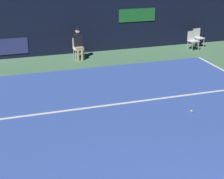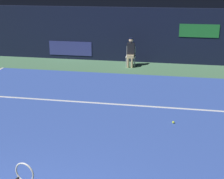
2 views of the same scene
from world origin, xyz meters
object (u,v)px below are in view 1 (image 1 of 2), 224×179
Objects in this scene: courtside_chair_near at (198,36)px; tennis_ball at (191,111)px; courtside_chair_far at (193,39)px; line_judge_on_chair at (78,44)px.

courtside_chair_near reaches higher than tennis_ball.
courtside_chair_far is 7.04m from tennis_ball.
courtside_chair_near is 7.70m from tennis_ball.
courtside_chair_far is at bearing 60.58° from tennis_ball.
courtside_chair_near is at bearing 39.16° from courtside_chair_far.
courtside_chair_far is at bearing -140.84° from courtside_chair_near.
line_judge_on_chair is 1.50× the size of courtside_chair_near.
courtside_chair_near is at bearing 3.23° from line_judge_on_chair.
line_judge_on_chair reaches higher than tennis_ball.
tennis_ball is (-4.00, -6.57, -0.46)m from courtside_chair_near.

